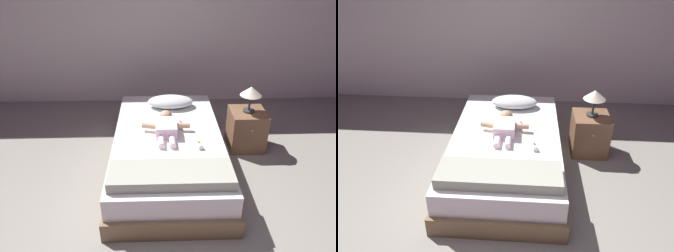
% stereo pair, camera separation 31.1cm
% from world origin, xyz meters
% --- Properties ---
extents(wall_behind_bed, '(8.00, 0.12, 2.53)m').
position_xyz_m(wall_behind_bed, '(0.00, 3.00, 1.26)').
color(wall_behind_bed, silver).
rests_on(wall_behind_bed, ground_plane).
extents(bed, '(1.15, 2.07, 0.40)m').
position_xyz_m(bed, '(0.08, 1.19, 0.19)').
color(bed, brown).
rests_on(bed, ground_plane).
extents(pillow, '(0.55, 0.30, 0.13)m').
position_xyz_m(pillow, '(0.13, 1.86, 0.46)').
color(pillow, silver).
rests_on(pillow, bed).
extents(baby, '(0.51, 0.60, 0.15)m').
position_xyz_m(baby, '(0.06, 1.26, 0.46)').
color(baby, white).
rests_on(baby, bed).
extents(toothbrush, '(0.07, 0.16, 0.02)m').
position_xyz_m(toothbrush, '(0.25, 1.41, 0.40)').
color(toothbrush, purple).
rests_on(toothbrush, bed).
extents(nightstand, '(0.39, 0.42, 0.46)m').
position_xyz_m(nightstand, '(1.01, 1.56, 0.23)').
color(nightstand, brown).
rests_on(nightstand, ground_plane).
extents(lamp, '(0.24, 0.24, 0.30)m').
position_xyz_m(lamp, '(1.01, 1.56, 0.70)').
color(lamp, '#333338').
rests_on(lamp, nightstand).
extents(blanket, '(1.03, 0.34, 0.09)m').
position_xyz_m(blanket, '(0.08, 0.46, 0.44)').
color(blanket, '#A2A493').
rests_on(blanket, bed).
extents(baby_bottle, '(0.09, 0.13, 0.07)m').
position_xyz_m(baby_bottle, '(0.37, 0.95, 0.42)').
color(baby_bottle, white).
rests_on(baby_bottle, bed).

